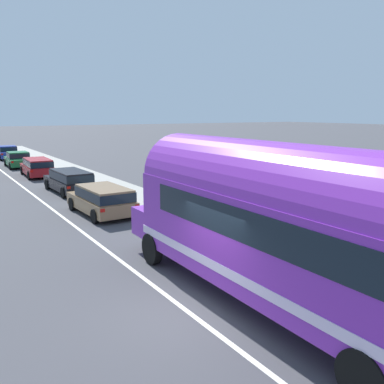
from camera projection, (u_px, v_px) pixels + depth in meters
ground_plane at (190, 313)px, 10.33m from camera, size 300.00×300.00×0.00m
lane_markings at (95, 210)px, 21.26m from camera, size 3.96×80.00×0.01m
sidewalk_slab at (171, 208)px, 21.25m from camera, size 2.34×90.00×0.15m
painted_bus at (291, 223)px, 9.77m from camera, size 2.66×12.43×4.12m
car_lead at (103, 198)px, 20.07m from camera, size 2.11×4.55×1.37m
car_second at (70, 180)px, 25.61m from camera, size 1.98×4.85×1.37m
car_third at (37, 166)px, 32.07m from camera, size 2.00×4.72×1.37m
car_fourth at (18, 159)px, 37.54m from camera, size 1.98×4.33×1.37m
car_fifth at (8, 152)px, 44.19m from camera, size 2.02×4.42×1.37m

